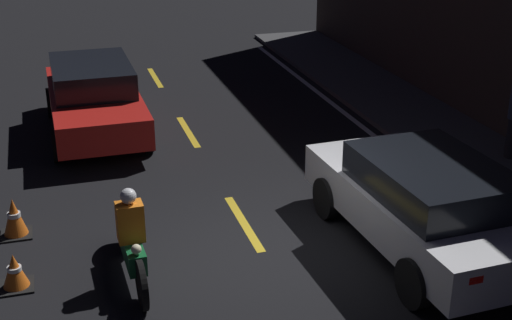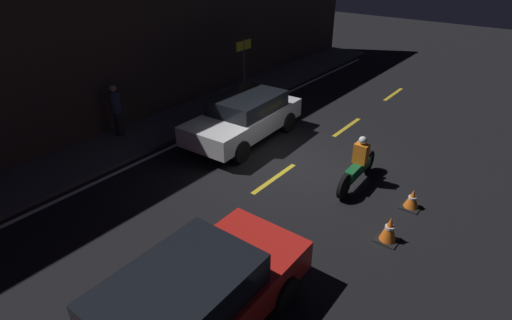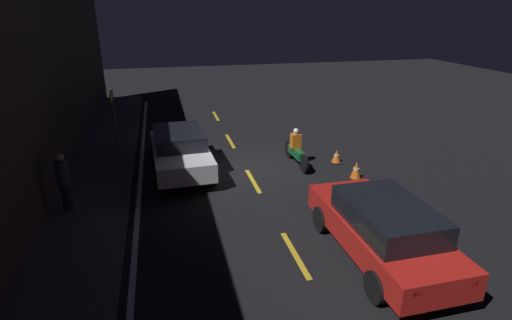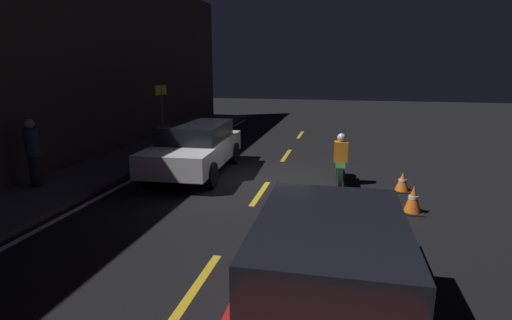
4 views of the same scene
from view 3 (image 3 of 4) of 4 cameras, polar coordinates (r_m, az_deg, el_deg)
ground_plane at (r=14.66m, az=-1.32°, el=-1.46°), size 56.00×56.00×0.00m
raised_curb at (r=14.55m, az=-21.59°, el=-2.98°), size 28.00×2.23×0.11m
building_front at (r=13.90m, az=-28.63°, el=9.30°), size 28.00×0.30×6.76m
lane_dash_b at (r=9.97m, az=5.61°, el=-13.27°), size 2.00×0.14×0.01m
lane_dash_c at (r=13.76m, az=-0.43°, el=-3.00°), size 2.00×0.14×0.01m
lane_dash_d at (r=17.88m, az=-3.71°, el=2.72°), size 2.00×0.14×0.01m
lane_dash_e at (r=22.15m, az=-5.76°, el=6.26°), size 2.00×0.14×0.01m
lane_solid_kerb at (r=14.41m, az=-16.21°, el=-2.74°), size 25.20×0.14×0.01m
taxi_red at (r=9.85m, az=17.57°, el=-9.22°), size 4.59×1.99×1.50m
sedan_white at (r=14.63m, az=-10.80°, el=1.44°), size 4.48×2.18×1.47m
motorcycle at (r=15.07m, az=5.78°, el=1.40°), size 2.30×0.37×1.41m
traffic_cone_near at (r=14.28m, az=14.11°, el=-1.45°), size 0.48×0.48×0.62m
traffic_cone_mid at (r=15.59m, az=11.43°, el=0.50°), size 0.46×0.46×0.51m
pedestrian at (r=12.50m, az=-25.74°, el=-2.82°), size 0.34×0.34×1.74m
shop_sign at (r=17.29m, az=-19.75°, el=7.06°), size 0.90×0.08×2.40m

